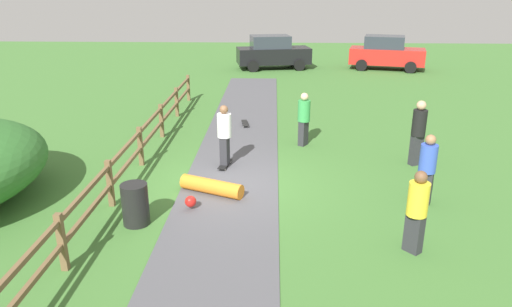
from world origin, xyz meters
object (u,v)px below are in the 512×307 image
Objects in this scene: skater_riding at (224,133)px; skateboard_loose at (245,123)px; bystander_blue at (427,166)px; parked_car_red at (386,53)px; bystander_yellow at (417,208)px; bystander_green at (304,117)px; trash_bin at (135,204)px; parked_car_black at (273,52)px; bystander_black at (418,130)px; skater_fallen at (210,188)px.

skateboard_loose is (0.31, 4.06, -0.89)m from skater_riding.
bystander_blue is 0.37× the size of parked_car_red.
parked_car_red is at bearing 57.74° from skateboard_loose.
parked_car_red is (3.84, 20.17, 0.06)m from bystander_yellow.
bystander_green is at bearing 41.18° from skater_riding.
parked_car_black reaches higher than trash_bin.
bystander_black reaches higher than skateboard_loose.
trash_bin is at bearing -114.86° from skater_riding.
skater_fallen is at bearing -157.58° from bystander_black.
skater_riding is (1.54, 3.33, 0.53)m from trash_bin.
bystander_black is 0.41× the size of parked_car_black.
trash_bin is 3.71m from skater_riding.
parked_car_black reaches higher than skateboard_loose.
skater_riding is at bearing 156.29° from bystander_blue.
bystander_blue is at bearing -78.84° from parked_car_black.
skater_fallen is 19.53m from parked_car_red.
skater_riding is 5.23m from bystander_blue.
bystander_green is (1.94, -2.09, 0.83)m from skateboard_loose.
skateboard_loose is 0.50× the size of bystander_yellow.
parked_car_black is at bearing 104.62° from bystander_black.
parked_car_black is (-3.56, 18.03, 0.05)m from bystander_blue.
skater_fallen is 0.98× the size of bystander_yellow.
skater_riding is 0.94× the size of bystander_black.
bystander_green is at bearing 105.56° from bystander_yellow.
skater_fallen is 0.87× the size of bystander_black.
bystander_yellow is at bearing -46.70° from skater_riding.
skater_riding is 2.99m from bystander_green.
bystander_green is (-3.03, 1.58, -0.10)m from bystander_black.
skater_riding is 1.06× the size of bystander_yellow.
skater_riding is 2.03m from skater_fallen.
skater_riding is 17.76m from parked_car_red.
bystander_green is 13.99m from parked_car_black.
bystander_blue is at bearing -53.97° from skateboard_loose.
bystander_black reaches higher than bystander_blue.
bystander_black is at bearing 4.23° from skater_riding.
bystander_green is at bearing -47.03° from skateboard_loose.
bystander_yellow reaches higher than skateboard_loose.
bystander_blue is (4.79, -2.10, -0.07)m from skater_riding.
skateboard_loose is 11.94m from parked_car_black.
bystander_green is (3.80, 5.30, 0.46)m from trash_bin.
parked_car_red is (7.50, 11.89, 0.87)m from skateboard_loose.
bystander_blue is (6.33, 1.23, 0.46)m from trash_bin.
parked_car_red reaches higher than bystander_black.
skater_fallen is 4.82m from bystander_yellow.
skater_riding is at bearing 65.14° from trash_bin.
bystander_yellow reaches higher than skater_fallen.
bystander_yellow is at bearing -100.77° from parked_car_red.
skater_riding is 5.30m from bystander_black.
bystander_yellow is at bearing -82.24° from parked_car_black.
skater_riding reaches higher than bystander_yellow.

